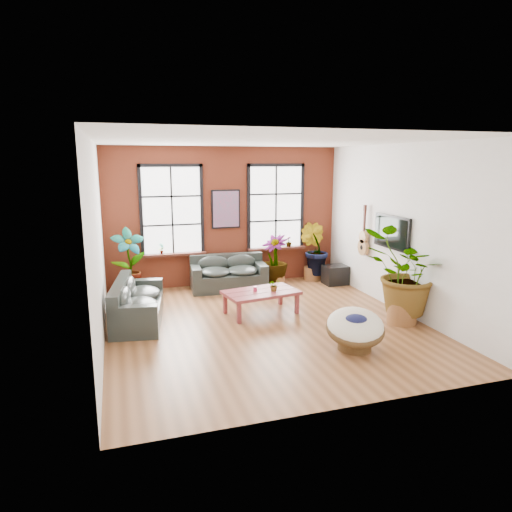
{
  "coord_description": "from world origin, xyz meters",
  "views": [
    {
      "loc": [
        -2.68,
        -8.05,
        3.14
      ],
      "look_at": [
        0.0,
        0.6,
        1.25
      ],
      "focal_mm": 32.0,
      "sensor_mm": 36.0,
      "label": 1
    }
  ],
  "objects_px": {
    "papasan_chair": "(355,328)",
    "sofa_left": "(135,304)",
    "coffee_table": "(261,294)",
    "sofa_back": "(228,274)"
  },
  "relations": [
    {
      "from": "papasan_chair",
      "to": "sofa_left",
      "type": "bearing_deg",
      "value": 165.54
    },
    {
      "from": "sofa_left",
      "to": "coffee_table",
      "type": "distance_m",
      "value": 2.55
    },
    {
      "from": "sofa_back",
      "to": "papasan_chair",
      "type": "bearing_deg",
      "value": -70.69
    },
    {
      "from": "sofa_left",
      "to": "papasan_chair",
      "type": "height_order",
      "value": "sofa_left"
    },
    {
      "from": "coffee_table",
      "to": "sofa_back",
      "type": "bearing_deg",
      "value": 85.97
    },
    {
      "from": "sofa_back",
      "to": "coffee_table",
      "type": "distance_m",
      "value": 2.04
    },
    {
      "from": "sofa_left",
      "to": "papasan_chair",
      "type": "distance_m",
      "value": 4.29
    },
    {
      "from": "coffee_table",
      "to": "papasan_chair",
      "type": "height_order",
      "value": "papasan_chair"
    },
    {
      "from": "sofa_back",
      "to": "sofa_left",
      "type": "xyz_separation_m",
      "value": [
        -2.33,
        -1.77,
        -0.01
      ]
    },
    {
      "from": "sofa_left",
      "to": "coffee_table",
      "type": "relative_size",
      "value": 1.34
    }
  ]
}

